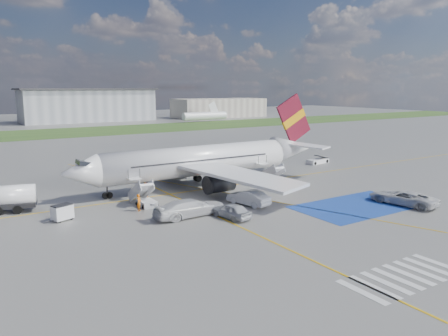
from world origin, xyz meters
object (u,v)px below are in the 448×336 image
at_px(gpu_cart, 62,213).
at_px(belt_loader, 318,161).
at_px(van_white_a, 403,195).
at_px(airliner, 207,160).
at_px(car_silver_a, 231,211).
at_px(van_white_b, 190,205).
at_px(car_silver_b, 248,197).

xyz_separation_m(gpu_cart, belt_loader, (44.44, 10.19, -0.36)).
bearing_deg(van_white_a, airliner, -65.95).
distance_m(airliner, car_silver_a, 15.55).
relative_size(gpu_cart, van_white_b, 0.37).
relative_size(gpu_cart, car_silver_a, 0.49).
xyz_separation_m(car_silver_b, van_white_a, (14.50, -9.12, 0.21)).
distance_m(gpu_cart, van_white_a, 36.07).
bearing_deg(van_white_a, belt_loader, -123.86).
height_order(car_silver_b, van_white_a, van_white_a).
relative_size(car_silver_a, van_white_a, 0.80).
bearing_deg(belt_loader, gpu_cart, -175.93).
distance_m(gpu_cart, car_silver_a, 16.54).
distance_m(belt_loader, car_silver_b, 30.07).
height_order(airliner, car_silver_a, airliner).
height_order(belt_loader, van_white_b, van_white_b).
distance_m(car_silver_a, van_white_b, 4.20).
height_order(gpu_cart, car_silver_a, gpu_cart).
distance_m(van_white_a, van_white_b, 23.61).
xyz_separation_m(belt_loader, car_silver_b, (-25.83, -15.38, 0.49)).
height_order(belt_loader, car_silver_b, car_silver_b).
distance_m(car_silver_b, van_white_b, 7.40).
relative_size(gpu_cart, van_white_a, 0.39).
bearing_deg(van_white_a, gpu_cart, -32.40).
xyz_separation_m(airliner, car_silver_b, (-1.30, -11.15, -2.55)).
bearing_deg(belt_loader, van_white_a, -123.66).
relative_size(belt_loader, van_white_b, 0.83).
bearing_deg(van_white_b, van_white_a, -114.52).
distance_m(car_silver_a, car_silver_b, 5.31).
relative_size(airliner, gpu_cart, 16.80).
bearing_deg(van_white_a, car_silver_a, -26.74).
height_order(van_white_a, van_white_b, van_white_b).
xyz_separation_m(airliner, car_silver_a, (-5.61, -14.26, -2.63)).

